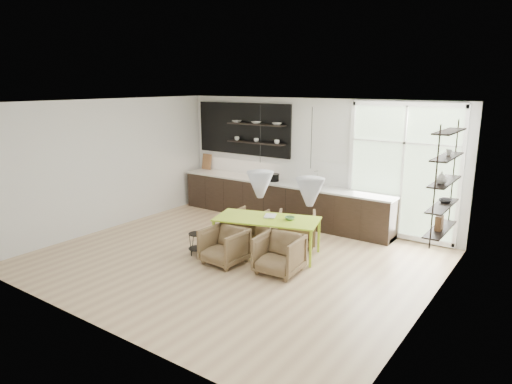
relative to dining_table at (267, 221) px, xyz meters
name	(u,v)px	position (x,y,z in m)	size (l,w,h in m)	color
room	(291,177)	(0.23, 0.50, 0.79)	(7.02, 6.01, 2.91)	#D9B98B
kitchen_run	(279,195)	(-1.05, 2.09, -0.07)	(5.54, 0.69, 2.75)	black
right_shelving	(444,185)	(3.00, 0.57, 0.98)	(0.26, 1.22, 1.90)	black
dining_table	(267,221)	(0.00, 0.00, 0.00)	(2.13, 1.41, 0.72)	#A9D225
armchair_back_left	(250,223)	(-0.86, 0.63, -0.37)	(0.64, 0.66, 0.60)	brown
armchair_back_right	(297,228)	(0.22, 0.77, -0.32)	(0.74, 0.76, 0.70)	brown
armchair_front_left	(224,246)	(-0.37, -0.85, -0.33)	(0.71, 0.73, 0.67)	brown
armchair_front_right	(279,254)	(0.68, -0.64, -0.33)	(0.73, 0.75, 0.68)	brown
wire_stool	(197,241)	(-1.09, -0.80, -0.39)	(0.34, 0.34, 0.42)	black
table_book	(265,216)	(-0.10, 0.07, 0.06)	(0.22, 0.30, 0.03)	white
table_bowl	(290,218)	(0.41, 0.16, 0.08)	(0.19, 0.19, 0.06)	#4F804D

